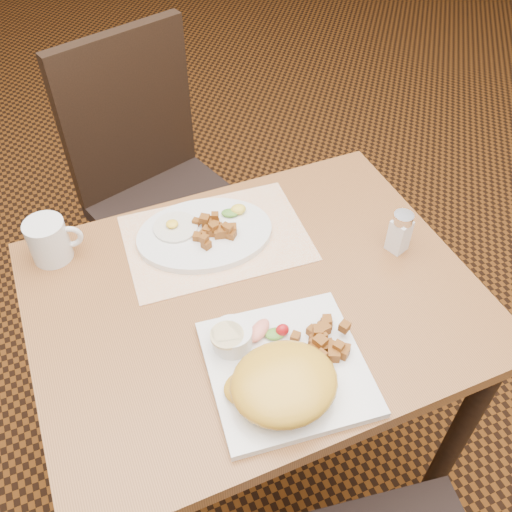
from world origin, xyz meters
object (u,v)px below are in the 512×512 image
Objects in this scene: plate_square at (287,368)px; coffee_mug at (50,240)px; salt_shaker at (400,231)px; table at (255,326)px; plate_oval at (205,234)px; chair_far at (156,180)px.

plate_square is 0.58m from coffee_mug.
coffee_mug is (-0.70, 0.27, -0.00)m from salt_shaker.
table is 0.38m from salt_shaker.
plate_oval is 2.63× the size of coffee_mug.
table is 0.48m from coffee_mug.
plate_square is 0.39m from plate_oval.
chair_far is 0.92m from plate_square.
table is 3.21× the size of plate_square.
coffee_mug reaches higher than plate_square.
coffee_mug is (-0.33, -0.44, 0.26)m from chair_far.
plate_oval is 3.05× the size of salt_shaker.
table is 0.93× the size of chair_far.
chair_far is 3.19× the size of plate_oval.
chair_far is 0.56m from plate_oval.
salt_shaker is (0.36, 0.19, 0.04)m from plate_square.
table is 7.77× the size of coffee_mug.
plate_oval is at bearing 152.39° from salt_shaker.
salt_shaker is (0.37, -0.71, 0.26)m from chair_far.
salt_shaker is (0.34, 0.00, 0.16)m from table.
salt_shaker is at bearing -21.20° from coffee_mug.
plate_oval is 0.43m from salt_shaker.
coffee_mug is at bearing 142.94° from table.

